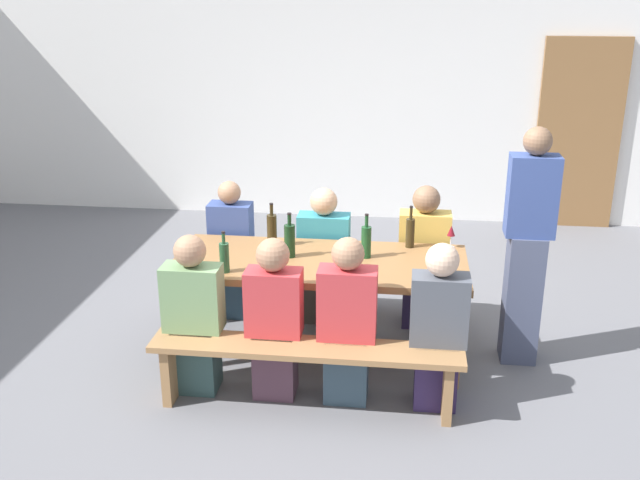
{
  "coord_description": "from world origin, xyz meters",
  "views": [
    {
      "loc": [
        0.59,
        -4.79,
        2.61
      ],
      "look_at": [
        0.0,
        0.0,
        0.9
      ],
      "focal_mm": 40.5,
      "sensor_mm": 36.0,
      "label": 1
    }
  ],
  "objects_px": {
    "wine_bottle_4": "(224,257)",
    "wine_glass_0": "(261,261)",
    "tasting_table": "(320,269)",
    "seated_guest_near_1": "(274,321)",
    "seated_guest_near_0": "(194,318)",
    "seated_guest_near_2": "(347,324)",
    "wooden_door": "(578,135)",
    "bench_far": "(331,272)",
    "standing_host": "(527,251)",
    "seated_guest_near_3": "(438,330)",
    "wine_bottle_2": "(272,230)",
    "wine_glass_1": "(451,232)",
    "seated_guest_far_1": "(324,259)",
    "wine_bottle_1": "(410,232)",
    "seated_guest_far_0": "(232,253)",
    "seated_guest_far_2": "(423,260)",
    "wine_bottle_0": "(290,240)",
    "wine_bottle_3": "(366,241)",
    "bench_near": "(306,359)"
  },
  "relations": [
    {
      "from": "seated_guest_near_3",
      "to": "tasting_table",
      "type": "bearing_deg",
      "value": 54.5
    },
    {
      "from": "wine_bottle_3",
      "to": "standing_host",
      "type": "bearing_deg",
      "value": 0.71
    },
    {
      "from": "wine_bottle_1",
      "to": "seated_guest_near_2",
      "type": "xyz_separation_m",
      "value": [
        -0.39,
        -0.94,
        -0.33
      ]
    },
    {
      "from": "wine_glass_0",
      "to": "seated_guest_near_1",
      "type": "height_order",
      "value": "seated_guest_near_1"
    },
    {
      "from": "wine_glass_0",
      "to": "wooden_door",
      "type": "bearing_deg",
      "value": 53.18
    },
    {
      "from": "wooden_door",
      "to": "bench_far",
      "type": "distance_m",
      "value": 3.68
    },
    {
      "from": "seated_guest_near_1",
      "to": "bench_far",
      "type": "bearing_deg",
      "value": -9.71
    },
    {
      "from": "standing_host",
      "to": "wooden_door",
      "type": "bearing_deg",
      "value": -107.07
    },
    {
      "from": "seated_guest_near_0",
      "to": "seated_guest_far_2",
      "type": "relative_size",
      "value": 0.95
    },
    {
      "from": "tasting_table",
      "to": "seated_guest_far_0",
      "type": "bearing_deg",
      "value": 143.38
    },
    {
      "from": "wine_bottle_2",
      "to": "tasting_table",
      "type": "bearing_deg",
      "value": -32.15
    },
    {
      "from": "seated_guest_near_1",
      "to": "standing_host",
      "type": "xyz_separation_m",
      "value": [
        1.68,
        0.7,
        0.31
      ]
    },
    {
      "from": "seated_guest_near_1",
      "to": "seated_guest_far_2",
      "type": "relative_size",
      "value": 0.95
    },
    {
      "from": "wooden_door",
      "to": "seated_guest_near_1",
      "type": "distance_m",
      "value": 4.83
    },
    {
      "from": "wine_glass_1",
      "to": "seated_guest_near_2",
      "type": "relative_size",
      "value": 0.15
    },
    {
      "from": "wine_bottle_0",
      "to": "seated_guest_near_0",
      "type": "height_order",
      "value": "seated_guest_near_0"
    },
    {
      "from": "wine_glass_1",
      "to": "seated_guest_near_3",
      "type": "relative_size",
      "value": 0.15
    },
    {
      "from": "wine_bottle_1",
      "to": "standing_host",
      "type": "xyz_separation_m",
      "value": [
        0.82,
        -0.24,
        -0.02
      ]
    },
    {
      "from": "bench_far",
      "to": "wine_glass_0",
      "type": "height_order",
      "value": "wine_glass_0"
    },
    {
      "from": "bench_near",
      "to": "wine_bottle_4",
      "type": "relative_size",
      "value": 6.85
    },
    {
      "from": "seated_guest_far_1",
      "to": "wine_bottle_1",
      "type": "bearing_deg",
      "value": 70.17
    },
    {
      "from": "wooden_door",
      "to": "wine_bottle_2",
      "type": "bearing_deg",
      "value": -132.27
    },
    {
      "from": "wine_bottle_1",
      "to": "wine_glass_1",
      "type": "xyz_separation_m",
      "value": [
        0.3,
        0.03,
        0.0
      ]
    },
    {
      "from": "wine_bottle_1",
      "to": "seated_guest_near_3",
      "type": "height_order",
      "value": "seated_guest_near_3"
    },
    {
      "from": "seated_guest_far_0",
      "to": "seated_guest_far_2",
      "type": "bearing_deg",
      "value": 90.0
    },
    {
      "from": "wine_bottle_0",
      "to": "wine_bottle_3",
      "type": "height_order",
      "value": "wine_bottle_0"
    },
    {
      "from": "wine_glass_0",
      "to": "seated_guest_near_2",
      "type": "xyz_separation_m",
      "value": [
        0.6,
        -0.22,
        -0.32
      ]
    },
    {
      "from": "wine_bottle_0",
      "to": "wine_bottle_3",
      "type": "bearing_deg",
      "value": 5.73
    },
    {
      "from": "wine_bottle_2",
      "to": "wine_glass_1",
      "type": "height_order",
      "value": "wine_bottle_2"
    },
    {
      "from": "seated_guest_far_1",
      "to": "seated_guest_near_3",
      "type": "bearing_deg",
      "value": 36.39
    },
    {
      "from": "wine_bottle_4",
      "to": "seated_guest_near_3",
      "type": "relative_size",
      "value": 0.26
    },
    {
      "from": "tasting_table",
      "to": "seated_guest_near_1",
      "type": "distance_m",
      "value": 0.65
    },
    {
      "from": "wine_bottle_0",
      "to": "seated_guest_far_0",
      "type": "bearing_deg",
      "value": 135.8
    },
    {
      "from": "seated_guest_near_0",
      "to": "wine_bottle_1",
      "type": "bearing_deg",
      "value": -56.22
    },
    {
      "from": "bench_far",
      "to": "standing_host",
      "type": "bearing_deg",
      "value": -23.74
    },
    {
      "from": "tasting_table",
      "to": "wine_glass_0",
      "type": "distance_m",
      "value": 0.54
    },
    {
      "from": "bench_near",
      "to": "seated_guest_far_1",
      "type": "bearing_deg",
      "value": 91.82
    },
    {
      "from": "wine_bottle_4",
      "to": "wine_glass_0",
      "type": "xyz_separation_m",
      "value": [
        0.27,
        -0.06,
        0.0
      ]
    },
    {
      "from": "bench_near",
      "to": "seated_guest_near_2",
      "type": "bearing_deg",
      "value": 31.17
    },
    {
      "from": "wine_bottle_2",
      "to": "wine_bottle_4",
      "type": "height_order",
      "value": "wine_bottle_2"
    },
    {
      "from": "wine_bottle_4",
      "to": "seated_guest_far_2",
      "type": "xyz_separation_m",
      "value": [
        1.37,
        0.9,
        -0.31
      ]
    },
    {
      "from": "tasting_table",
      "to": "seated_guest_near_0",
      "type": "relative_size",
      "value": 1.9
    },
    {
      "from": "wine_bottle_2",
      "to": "wine_glass_1",
      "type": "distance_m",
      "value": 1.34
    },
    {
      "from": "wine_bottle_3",
      "to": "seated_guest_near_1",
      "type": "height_order",
      "value": "seated_guest_near_1"
    },
    {
      "from": "bench_far",
      "to": "wine_glass_0",
      "type": "xyz_separation_m",
      "value": [
        -0.35,
        -1.11,
        0.51
      ]
    },
    {
      "from": "tasting_table",
      "to": "wine_glass_0",
      "type": "relative_size",
      "value": 12.45
    },
    {
      "from": "seated_guest_near_0",
      "to": "seated_guest_near_2",
      "type": "relative_size",
      "value": 0.98
    },
    {
      "from": "wine_glass_1",
      "to": "seated_guest_far_2",
      "type": "distance_m",
      "value": 0.43
    },
    {
      "from": "bench_near",
      "to": "bench_far",
      "type": "height_order",
      "value": "same"
    },
    {
      "from": "bench_far",
      "to": "wine_bottle_4",
      "type": "relative_size",
      "value": 6.85
    }
  ]
}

